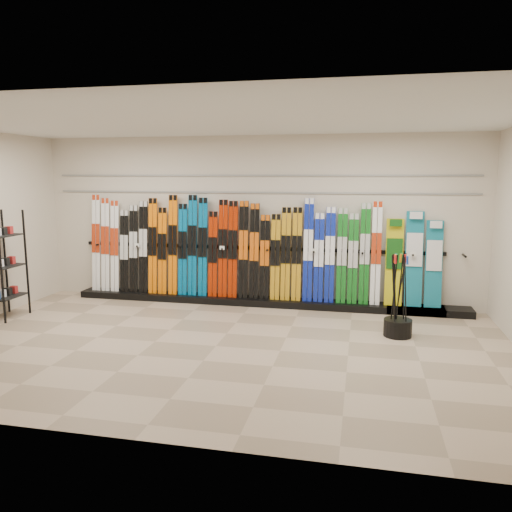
# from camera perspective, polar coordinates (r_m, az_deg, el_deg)

# --- Properties ---
(floor) EXTENTS (8.00, 8.00, 0.00)m
(floor) POSITION_cam_1_polar(r_m,az_deg,el_deg) (6.94, -4.61, -10.22)
(floor) COLOR gray
(floor) RESTS_ON ground
(back_wall) EXTENTS (8.00, 0.00, 8.00)m
(back_wall) POSITION_cam_1_polar(r_m,az_deg,el_deg) (9.00, -0.17, 4.09)
(back_wall) COLOR beige
(back_wall) RESTS_ON floor
(ceiling) EXTENTS (8.00, 8.00, 0.00)m
(ceiling) POSITION_cam_1_polar(r_m,az_deg,el_deg) (6.58, -4.96, 15.24)
(ceiling) COLOR silver
(ceiling) RESTS_ON back_wall
(ski_rack_base) EXTENTS (8.00, 0.40, 0.12)m
(ski_rack_base) POSITION_cam_1_polar(r_m,az_deg,el_deg) (8.99, 0.95, -5.24)
(ski_rack_base) COLOR black
(ski_rack_base) RESTS_ON floor
(skis) EXTENTS (5.37, 0.18, 1.83)m
(skis) POSITION_cam_1_polar(r_m,az_deg,el_deg) (8.99, -3.38, 0.62)
(skis) COLOR white
(skis) RESTS_ON ski_rack_base
(snowboards) EXTENTS (0.92, 0.25, 1.59)m
(snowboards) POSITION_cam_1_polar(r_m,az_deg,el_deg) (8.78, 17.55, -0.62)
(snowboards) COLOR gold
(snowboards) RESTS_ON ski_rack_base
(accessory_rack) EXTENTS (0.40, 0.60, 1.75)m
(accessory_rack) POSITION_cam_1_polar(r_m,az_deg,el_deg) (9.02, -26.91, -0.92)
(accessory_rack) COLOR black
(accessory_rack) RESTS_ON floor
(pole_bin) EXTENTS (0.40, 0.40, 0.25)m
(pole_bin) POSITION_cam_1_polar(r_m,az_deg,el_deg) (7.57, 15.89, -7.89)
(pole_bin) COLOR black
(pole_bin) RESTS_ON floor
(ski_poles) EXTENTS (0.26, 0.40, 1.18)m
(ski_poles) POSITION_cam_1_polar(r_m,az_deg,el_deg) (7.44, 15.92, -4.31)
(ski_poles) COLOR black
(ski_poles) RESTS_ON pole_bin
(slatwall_rail_0) EXTENTS (7.60, 0.02, 0.03)m
(slatwall_rail_0) POSITION_cam_1_polar(r_m,az_deg,el_deg) (8.95, -0.19, 7.27)
(slatwall_rail_0) COLOR gray
(slatwall_rail_0) RESTS_ON back_wall
(slatwall_rail_1) EXTENTS (7.60, 0.02, 0.03)m
(slatwall_rail_1) POSITION_cam_1_polar(r_m,az_deg,el_deg) (8.94, -0.20, 9.19)
(slatwall_rail_1) COLOR gray
(slatwall_rail_1) RESTS_ON back_wall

